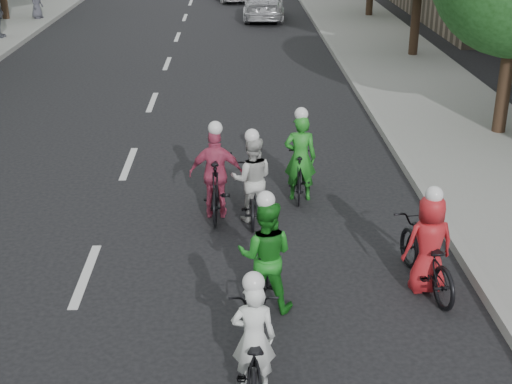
{
  "coord_description": "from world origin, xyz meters",
  "views": [
    {
      "loc": [
        2.38,
        -9.84,
        5.53
      ],
      "look_at": [
        2.7,
        0.92,
        1.0
      ],
      "focal_mm": 50.0,
      "sensor_mm": 36.0,
      "label": 1
    }
  ],
  "objects_px": {
    "cyclist_3": "(265,263)",
    "cyclist_5": "(427,252)",
    "cyclist_2": "(217,181)",
    "cyclist_4": "(252,187)",
    "spectator_2": "(36,1)",
    "cyclist_0": "(253,347)",
    "follow_car_lead": "(264,5)",
    "cyclist_1": "(300,167)"
  },
  "relations": [
    {
      "from": "cyclist_3",
      "to": "follow_car_lead",
      "type": "distance_m",
      "value": 25.33
    },
    {
      "from": "follow_car_lead",
      "to": "cyclist_1",
      "type": "bearing_deg",
      "value": 92.02
    },
    {
      "from": "cyclist_0",
      "to": "spectator_2",
      "type": "bearing_deg",
      "value": -69.01
    },
    {
      "from": "cyclist_3",
      "to": "cyclist_5",
      "type": "xyz_separation_m",
      "value": [
        2.43,
        0.44,
        -0.09
      ]
    },
    {
      "from": "cyclist_3",
      "to": "cyclist_4",
      "type": "xyz_separation_m",
      "value": [
        -0.11,
        3.01,
        -0.08
      ]
    },
    {
      "from": "cyclist_3",
      "to": "spectator_2",
      "type": "height_order",
      "value": "cyclist_3"
    },
    {
      "from": "cyclist_0",
      "to": "cyclist_1",
      "type": "distance_m",
      "value": 5.85
    },
    {
      "from": "cyclist_2",
      "to": "cyclist_4",
      "type": "distance_m",
      "value": 0.67
    },
    {
      "from": "cyclist_1",
      "to": "cyclist_4",
      "type": "distance_m",
      "value": 1.34
    },
    {
      "from": "cyclist_4",
      "to": "spectator_2",
      "type": "relative_size",
      "value": 1.17
    },
    {
      "from": "cyclist_3",
      "to": "spectator_2",
      "type": "bearing_deg",
      "value": -58.99
    },
    {
      "from": "cyclist_5",
      "to": "cyclist_1",
      "type": "bearing_deg",
      "value": -74.84
    },
    {
      "from": "cyclist_1",
      "to": "spectator_2",
      "type": "bearing_deg",
      "value": -58.72
    },
    {
      "from": "follow_car_lead",
      "to": "cyclist_2",
      "type": "bearing_deg",
      "value": 87.92
    },
    {
      "from": "cyclist_0",
      "to": "spectator_2",
      "type": "distance_m",
      "value": 28.37
    },
    {
      "from": "cyclist_5",
      "to": "follow_car_lead",
      "type": "distance_m",
      "value": 24.92
    },
    {
      "from": "cyclist_0",
      "to": "cyclist_4",
      "type": "relative_size",
      "value": 1.01
    },
    {
      "from": "cyclist_0",
      "to": "cyclist_1",
      "type": "height_order",
      "value": "cyclist_1"
    },
    {
      "from": "cyclist_1",
      "to": "follow_car_lead",
      "type": "bearing_deg",
      "value": -85.31
    },
    {
      "from": "cyclist_1",
      "to": "follow_car_lead",
      "type": "relative_size",
      "value": 0.4
    },
    {
      "from": "spectator_2",
      "to": "cyclist_3",
      "type": "bearing_deg",
      "value": -145.87
    },
    {
      "from": "cyclist_0",
      "to": "cyclist_5",
      "type": "relative_size",
      "value": 0.89
    },
    {
      "from": "cyclist_0",
      "to": "cyclist_3",
      "type": "xyz_separation_m",
      "value": [
        0.22,
        1.8,
        0.16
      ]
    },
    {
      "from": "cyclist_0",
      "to": "follow_car_lead",
      "type": "height_order",
      "value": "cyclist_0"
    },
    {
      "from": "cyclist_2",
      "to": "cyclist_5",
      "type": "relative_size",
      "value": 0.95
    },
    {
      "from": "cyclist_1",
      "to": "cyclist_5",
      "type": "height_order",
      "value": "cyclist_1"
    },
    {
      "from": "cyclist_1",
      "to": "cyclist_5",
      "type": "distance_m",
      "value": 3.86
    },
    {
      "from": "cyclist_0",
      "to": "cyclist_3",
      "type": "relative_size",
      "value": 1.0
    },
    {
      "from": "cyclist_1",
      "to": "cyclist_5",
      "type": "xyz_separation_m",
      "value": [
        1.59,
        -3.51,
        -0.04
      ]
    },
    {
      "from": "follow_car_lead",
      "to": "cyclist_4",
      "type": "bearing_deg",
      "value": 89.61
    },
    {
      "from": "spectator_2",
      "to": "cyclist_4",
      "type": "bearing_deg",
      "value": -143.56
    },
    {
      "from": "cyclist_2",
      "to": "cyclist_4",
      "type": "height_order",
      "value": "cyclist_2"
    },
    {
      "from": "cyclist_1",
      "to": "cyclist_2",
      "type": "height_order",
      "value": "cyclist_1"
    },
    {
      "from": "cyclist_5",
      "to": "cyclist_0",
      "type": "bearing_deg",
      "value": 31.05
    },
    {
      "from": "follow_car_lead",
      "to": "spectator_2",
      "type": "relative_size",
      "value": 3.02
    },
    {
      "from": "cyclist_0",
      "to": "cyclist_4",
      "type": "bearing_deg",
      "value": -89.36
    },
    {
      "from": "cyclist_4",
      "to": "cyclist_1",
      "type": "bearing_deg",
      "value": -133.91
    },
    {
      "from": "follow_car_lead",
      "to": "cyclist_5",
      "type": "bearing_deg",
      "value": 95.74
    },
    {
      "from": "cyclist_1",
      "to": "spectator_2",
      "type": "relative_size",
      "value": 1.21
    },
    {
      "from": "cyclist_4",
      "to": "cyclist_0",
      "type": "bearing_deg",
      "value": 89.9
    },
    {
      "from": "cyclist_1",
      "to": "cyclist_4",
      "type": "xyz_separation_m",
      "value": [
        -0.95,
        -0.95,
        -0.03
      ]
    },
    {
      "from": "cyclist_1",
      "to": "follow_car_lead",
      "type": "distance_m",
      "value": 21.36
    }
  ]
}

